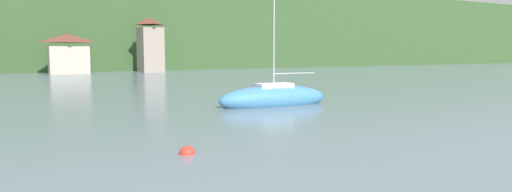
% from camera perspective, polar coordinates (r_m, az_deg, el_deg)
% --- Properties ---
extents(shore_building_central, '(6.56, 4.48, 6.78)m').
position_cam_1_polar(shore_building_central, '(82.41, -22.75, 4.91)').
color(shore_building_central, '#BCB29E').
rests_on(shore_building_central, ground_plane).
extents(shore_building_eastcentral, '(4.06, 5.28, 10.05)m').
position_cam_1_polar(shore_building_eastcentral, '(85.55, -13.29, 6.27)').
color(shore_building_eastcentral, gray).
rests_on(shore_building_eastcentral, ground_plane).
extents(sailboat_mid_5, '(8.45, 2.57, 11.78)m').
position_cam_1_polar(sailboat_mid_5, '(31.58, 2.27, -0.28)').
color(sailboat_mid_5, teal).
rests_on(sailboat_mid_5, ground_plane).
extents(mooring_buoy_near, '(0.60, 0.60, 0.60)m').
position_cam_1_polar(mooring_buoy_near, '(16.90, -8.77, -7.29)').
color(mooring_buoy_near, red).
rests_on(mooring_buoy_near, ground_plane).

